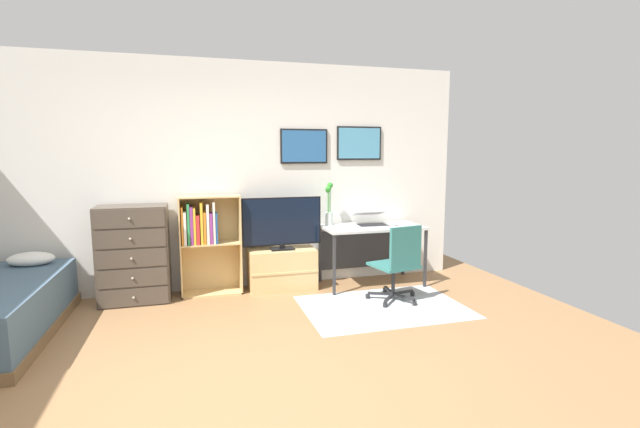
{
  "coord_description": "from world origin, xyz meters",
  "views": [
    {
      "loc": [
        -0.29,
        -3.05,
        1.64
      ],
      "look_at": [
        1.01,
        1.5,
        0.99
      ],
      "focal_mm": 25.37,
      "sensor_mm": 36.0,
      "label": 1
    }
  ],
  "objects_px": {
    "tv_stand": "(282,269)",
    "bamboo_vase": "(329,205)",
    "television": "(282,223)",
    "laptop": "(370,219)",
    "office_chair": "(399,262)",
    "desk": "(369,235)",
    "computer_mouse": "(395,224)",
    "bookshelf": "(205,236)",
    "dresser": "(134,254)"
  },
  "relations": [
    {
      "from": "office_chair",
      "to": "laptop",
      "type": "height_order",
      "value": "laptop"
    },
    {
      "from": "laptop",
      "to": "computer_mouse",
      "type": "bearing_deg",
      "value": -20.59
    },
    {
      "from": "dresser",
      "to": "office_chair",
      "type": "distance_m",
      "value": 2.89
    },
    {
      "from": "bamboo_vase",
      "to": "tv_stand",
      "type": "bearing_deg",
      "value": -172.66
    },
    {
      "from": "laptop",
      "to": "bamboo_vase",
      "type": "bearing_deg",
      "value": 169.37
    },
    {
      "from": "television",
      "to": "bamboo_vase",
      "type": "distance_m",
      "value": 0.65
    },
    {
      "from": "computer_mouse",
      "to": "bamboo_vase",
      "type": "bearing_deg",
      "value": 162.92
    },
    {
      "from": "television",
      "to": "laptop",
      "type": "relative_size",
      "value": 2.18
    },
    {
      "from": "bookshelf",
      "to": "television",
      "type": "height_order",
      "value": "bookshelf"
    },
    {
      "from": "television",
      "to": "desk",
      "type": "distance_m",
      "value": 1.12
    },
    {
      "from": "desk",
      "to": "bookshelf",
      "type": "bearing_deg",
      "value": 177.39
    },
    {
      "from": "computer_mouse",
      "to": "dresser",
      "type": "bearing_deg",
      "value": 177.23
    },
    {
      "from": "tv_stand",
      "to": "dresser",
      "type": "bearing_deg",
      "value": -179.48
    },
    {
      "from": "bamboo_vase",
      "to": "office_chair",
      "type": "bearing_deg",
      "value": -60.8
    },
    {
      "from": "bookshelf",
      "to": "computer_mouse",
      "type": "relative_size",
      "value": 11.03
    },
    {
      "from": "laptop",
      "to": "bamboo_vase",
      "type": "relative_size",
      "value": 0.82
    },
    {
      "from": "television",
      "to": "desk",
      "type": "height_order",
      "value": "television"
    },
    {
      "from": "office_chair",
      "to": "computer_mouse",
      "type": "bearing_deg",
      "value": 56.18
    },
    {
      "from": "television",
      "to": "office_chair",
      "type": "height_order",
      "value": "television"
    },
    {
      "from": "laptop",
      "to": "computer_mouse",
      "type": "height_order",
      "value": "laptop"
    },
    {
      "from": "tv_stand",
      "to": "bamboo_vase",
      "type": "xyz_separation_m",
      "value": [
        0.61,
        0.08,
        0.75
      ]
    },
    {
      "from": "television",
      "to": "computer_mouse",
      "type": "bearing_deg",
      "value": -5.73
    },
    {
      "from": "dresser",
      "to": "laptop",
      "type": "xyz_separation_m",
      "value": [
        2.76,
        -0.03,
        0.27
      ]
    },
    {
      "from": "tv_stand",
      "to": "computer_mouse",
      "type": "relative_size",
      "value": 7.62
    },
    {
      "from": "dresser",
      "to": "office_chair",
      "type": "height_order",
      "value": "dresser"
    },
    {
      "from": "tv_stand",
      "to": "laptop",
      "type": "xyz_separation_m",
      "value": [
        1.11,
        -0.04,
        0.56
      ]
    },
    {
      "from": "bookshelf",
      "to": "tv_stand",
      "type": "bearing_deg",
      "value": -3.15
    },
    {
      "from": "desk",
      "to": "computer_mouse",
      "type": "distance_m",
      "value": 0.35
    },
    {
      "from": "bookshelf",
      "to": "desk",
      "type": "bearing_deg",
      "value": -2.61
    },
    {
      "from": "computer_mouse",
      "to": "bookshelf",
      "type": "bearing_deg",
      "value": 174.71
    },
    {
      "from": "tv_stand",
      "to": "television",
      "type": "height_order",
      "value": "television"
    },
    {
      "from": "television",
      "to": "tv_stand",
      "type": "bearing_deg",
      "value": 90.0
    },
    {
      "from": "dresser",
      "to": "television",
      "type": "height_order",
      "value": "television"
    },
    {
      "from": "office_chair",
      "to": "laptop",
      "type": "distance_m",
      "value": 0.87
    },
    {
      "from": "dresser",
      "to": "computer_mouse",
      "type": "bearing_deg",
      "value": -2.77
    },
    {
      "from": "tv_stand",
      "to": "bamboo_vase",
      "type": "bearing_deg",
      "value": 7.34
    },
    {
      "from": "bookshelf",
      "to": "desk",
      "type": "height_order",
      "value": "bookshelf"
    },
    {
      "from": "office_chair",
      "to": "desk",
      "type": "bearing_deg",
      "value": 79.4
    },
    {
      "from": "tv_stand",
      "to": "laptop",
      "type": "relative_size",
      "value": 1.83
    },
    {
      "from": "office_chair",
      "to": "computer_mouse",
      "type": "height_order",
      "value": "office_chair"
    },
    {
      "from": "dresser",
      "to": "desk",
      "type": "xyz_separation_m",
      "value": [
        2.75,
        -0.03,
        0.08
      ]
    },
    {
      "from": "office_chair",
      "to": "laptop",
      "type": "xyz_separation_m",
      "value": [
        -0.01,
        0.8,
        0.35
      ]
    },
    {
      "from": "office_chair",
      "to": "bamboo_vase",
      "type": "xyz_separation_m",
      "value": [
        -0.51,
        0.92,
        0.53
      ]
    },
    {
      "from": "bookshelf",
      "to": "office_chair",
      "type": "distance_m",
      "value": 2.21
    },
    {
      "from": "dresser",
      "to": "office_chair",
      "type": "xyz_separation_m",
      "value": [
        2.77,
        -0.83,
        -0.08
      ]
    },
    {
      "from": "desk",
      "to": "bamboo_vase",
      "type": "xyz_separation_m",
      "value": [
        -0.49,
        0.12,
        0.38
      ]
    },
    {
      "from": "tv_stand",
      "to": "bookshelf",
      "type": "bearing_deg",
      "value": 176.85
    },
    {
      "from": "dresser",
      "to": "laptop",
      "type": "height_order",
      "value": "dresser"
    },
    {
      "from": "bamboo_vase",
      "to": "computer_mouse",
      "type": "bearing_deg",
      "value": -17.08
    },
    {
      "from": "television",
      "to": "dresser",
      "type": "bearing_deg",
      "value": 179.74
    }
  ]
}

